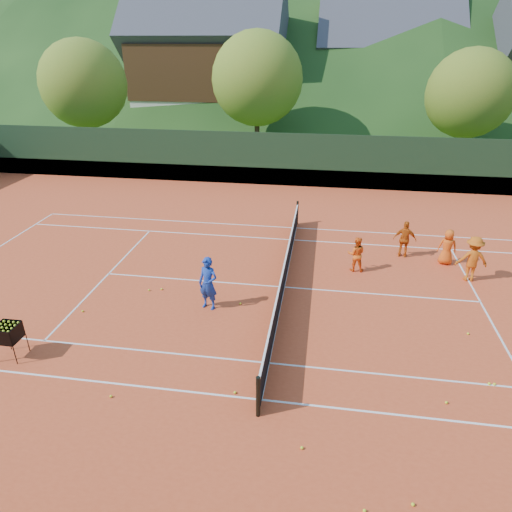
# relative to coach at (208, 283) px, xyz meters

# --- Properties ---
(ground) EXTENTS (400.00, 400.00, 0.00)m
(ground) POSITION_rel_coach_xyz_m (2.22, 1.67, -0.89)
(ground) COLOR #2B4D18
(ground) RESTS_ON ground
(clay_court) EXTENTS (40.00, 24.00, 0.02)m
(clay_court) POSITION_rel_coach_xyz_m (2.22, 1.67, -0.88)
(clay_court) COLOR #C84320
(clay_court) RESTS_ON ground
(coach) EXTENTS (0.73, 0.58, 1.74)m
(coach) POSITION_rel_coach_xyz_m (0.00, 0.00, 0.00)
(coach) COLOR #18389E
(coach) RESTS_ON clay_court
(student_a) EXTENTS (0.64, 0.50, 1.31)m
(student_a) POSITION_rel_coach_xyz_m (4.67, 3.34, -0.21)
(student_a) COLOR orange
(student_a) RESTS_ON clay_court
(student_b) EXTENTS (0.90, 0.49, 1.46)m
(student_b) POSITION_rel_coach_xyz_m (6.57, 4.83, -0.14)
(student_b) COLOR #CD5912
(student_b) RESTS_ON clay_court
(student_c) EXTENTS (0.72, 0.52, 1.37)m
(student_c) POSITION_rel_coach_xyz_m (8.06, 4.43, -0.18)
(student_c) COLOR #E55714
(student_c) RESTS_ON clay_court
(student_d) EXTENTS (1.08, 0.64, 1.64)m
(student_d) POSITION_rel_coach_xyz_m (8.60, 3.20, -0.05)
(student_d) COLOR #CA5A12
(student_d) RESTS_ON clay_court
(tennis_ball_1) EXTENTS (0.07, 0.07, 0.07)m
(tennis_ball_1) POSITION_rel_coach_xyz_m (7.83, -2.43, -0.83)
(tennis_ball_1) COLOR #D4EF27
(tennis_ball_1) RESTS_ON clay_court
(tennis_ball_2) EXTENTS (0.07, 0.07, 0.07)m
(tennis_ball_2) POSITION_rel_coach_xyz_m (-3.85, -0.87, -0.83)
(tennis_ball_2) COLOR #D4EF27
(tennis_ball_2) RESTS_ON clay_court
(tennis_ball_3) EXTENTS (0.07, 0.07, 0.07)m
(tennis_ball_3) POSITION_rel_coach_xyz_m (3.26, -5.10, -0.83)
(tennis_ball_3) COLOR #D4EF27
(tennis_ball_3) RESTS_ON clay_court
(tennis_ball_6) EXTENTS (0.07, 0.07, 0.07)m
(tennis_ball_6) POSITION_rel_coach_xyz_m (0.94, 0.33, -0.83)
(tennis_ball_6) COLOR #D4EF27
(tennis_ball_6) RESTS_ON clay_court
(tennis_ball_7) EXTENTS (0.07, 0.07, 0.07)m
(tennis_ball_7) POSITION_rel_coach_xyz_m (-2.27, 0.71, -0.83)
(tennis_ball_7) COLOR #D4EF27
(tennis_ball_7) RESTS_ON clay_court
(tennis_ball_8) EXTENTS (0.07, 0.07, 0.07)m
(tennis_ball_8) POSITION_rel_coach_xyz_m (6.52, -3.27, -0.83)
(tennis_ball_8) COLOR #D4EF27
(tennis_ball_8) RESTS_ON clay_court
(tennis_ball_9) EXTENTS (0.07, 0.07, 0.07)m
(tennis_ball_9) POSITION_rel_coach_xyz_m (1.57, -3.70, -0.83)
(tennis_ball_9) COLOR #D4EF27
(tennis_ball_9) RESTS_ON clay_court
(tennis_ball_10) EXTENTS (0.07, 0.07, 0.07)m
(tennis_ball_10) POSITION_rel_coach_xyz_m (4.47, -6.33, -0.83)
(tennis_ball_10) COLOR #D4EF27
(tennis_ball_10) RESTS_ON clay_court
(tennis_ball_11) EXTENTS (0.07, 0.07, 0.07)m
(tennis_ball_11) POSITION_rel_coach_xyz_m (7.71, -2.44, -0.83)
(tennis_ball_11) COLOR #D4EF27
(tennis_ball_11) RESTS_ON clay_court
(tennis_ball_12) EXTENTS (0.07, 0.07, 0.07)m
(tennis_ball_12) POSITION_rel_coach_xyz_m (-1.33, -4.28, -0.83)
(tennis_ball_12) COLOR #D4EF27
(tennis_ball_12) RESTS_ON clay_court
(tennis_ball_15) EXTENTS (0.07, 0.07, 0.07)m
(tennis_ball_15) POSITION_rel_coach_xyz_m (5.35, -6.07, -0.83)
(tennis_ball_15) COLOR #D4EF27
(tennis_ball_15) RESTS_ON clay_court
(tennis_ball_16) EXTENTS (0.07, 0.07, 0.07)m
(tennis_ball_16) POSITION_rel_coach_xyz_m (7.74, -0.29, -0.83)
(tennis_ball_16) COLOR #D4EF27
(tennis_ball_16) RESTS_ON clay_court
(tennis_ball_17) EXTENTS (0.07, 0.07, 0.07)m
(tennis_ball_17) POSITION_rel_coach_xyz_m (-1.88, 0.84, -0.83)
(tennis_ball_17) COLOR #D4EF27
(tennis_ball_17) RESTS_ON clay_court
(court_lines) EXTENTS (23.83, 11.03, 0.00)m
(court_lines) POSITION_rel_coach_xyz_m (2.22, 1.67, -0.87)
(court_lines) COLOR silver
(court_lines) RESTS_ON clay_court
(tennis_net) EXTENTS (0.10, 12.07, 1.10)m
(tennis_net) POSITION_rel_coach_xyz_m (2.22, 1.67, -0.37)
(tennis_net) COLOR black
(tennis_net) RESTS_ON clay_court
(perimeter_fence) EXTENTS (40.40, 24.24, 3.00)m
(perimeter_fence) POSITION_rel_coach_xyz_m (2.22, 1.67, 0.38)
(perimeter_fence) COLOR black
(perimeter_fence) RESTS_ON clay_court
(ball_hopper) EXTENTS (0.57, 0.57, 1.00)m
(ball_hopper) POSITION_rel_coach_xyz_m (-4.58, -3.21, -0.12)
(ball_hopper) COLOR black
(ball_hopper) RESTS_ON clay_court
(chalet_left) EXTENTS (13.80, 9.93, 12.92)m
(chalet_left) POSITION_rel_coach_xyz_m (-7.78, 31.67, 4.76)
(chalet_left) COLOR beige
(chalet_left) RESTS_ON ground
(chalet_mid) EXTENTS (12.65, 8.82, 11.45)m
(chalet_mid) POSITION_rel_coach_xyz_m (8.22, 35.67, 4.10)
(chalet_mid) COLOR beige
(chalet_mid) RESTS_ON ground
(tree_a) EXTENTS (6.00, 6.00, 7.88)m
(tree_a) POSITION_rel_coach_xyz_m (-13.78, 19.67, 3.98)
(tree_a) COLOR #3C2618
(tree_a) RESTS_ON ground
(tree_b) EXTENTS (6.40, 6.40, 8.40)m
(tree_b) POSITION_rel_coach_xyz_m (-1.78, 21.67, 4.31)
(tree_b) COLOR #3C2618
(tree_b) RESTS_ON ground
(tree_c) EXTENTS (5.60, 5.60, 7.35)m
(tree_c) POSITION_rel_coach_xyz_m (12.22, 20.67, 3.66)
(tree_c) COLOR #402819
(tree_c) RESTS_ON ground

